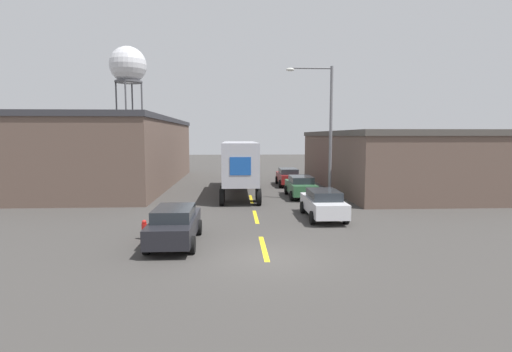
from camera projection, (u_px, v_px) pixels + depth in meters
ground_plane at (266, 258)px, 14.50m from camera, size 160.00×160.00×0.00m
road_centerline at (256, 217)px, 21.87m from camera, size 0.20×15.84×0.01m
warehouse_left at (109, 152)px, 36.01m from camera, size 11.87×24.06×6.00m
warehouse_right at (399, 159)px, 34.40m from camera, size 12.89×20.94×4.81m
semi_truck at (240, 163)px, 30.46m from camera, size 2.69×12.41×3.96m
parked_car_right_mid at (301, 186)px, 28.71m from camera, size 1.92×4.67×1.54m
parked_car_right_near at (323, 203)px, 21.38m from camera, size 1.92×4.67×1.54m
parked_car_right_far at (288, 176)px, 35.50m from camera, size 1.92×4.67×1.54m
parked_car_left_near at (175, 224)px, 16.31m from camera, size 1.92×4.67×1.54m
water_tower at (128, 66)px, 69.93m from camera, size 6.39×6.39×20.00m
street_lamp at (326, 124)px, 26.48m from camera, size 3.14×0.32×8.97m
fire_hydrant at (144, 230)px, 17.02m from camera, size 0.22×0.22×0.85m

